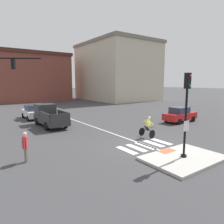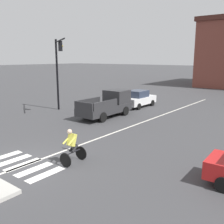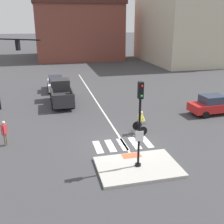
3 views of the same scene
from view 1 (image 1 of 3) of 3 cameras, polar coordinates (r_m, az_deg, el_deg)
name	(u,v)px [view 1 (image 1 of 3)]	position (r m, az deg, el deg)	size (l,w,h in m)	color
ground_plane	(146,146)	(14.10, 9.54, -9.41)	(300.00, 300.00, 0.00)	#3D3D3F
traffic_island	(183,158)	(12.27, 19.53, -12.13)	(4.42, 3.04, 0.15)	#B2AFA8
tactile_pad_front	(167,151)	(12.91, 15.25, -10.55)	(1.10, 0.60, 0.01)	#DB5B38
signal_pole	(186,107)	(11.61, 20.24, 1.24)	(0.44, 0.38, 4.62)	black
crosswalk_stripe_a	(127,150)	(13.10, 4.17, -10.68)	(0.44, 1.80, 0.01)	silver
crosswalk_stripe_b	(136,148)	(13.60, 6.87, -9.99)	(0.44, 1.80, 0.01)	silver
crosswalk_stripe_c	(145,146)	(14.14, 9.36, -9.33)	(0.44, 1.80, 0.01)	silver
crosswalk_stripe_d	(154,144)	(14.70, 11.66, -8.71)	(0.44, 1.80, 0.01)	silver
crosswalk_stripe_e	(161,142)	(15.28, 13.78, -8.12)	(0.44, 1.80, 0.01)	silver
lane_centre_line	(81,122)	(22.15, -8.78, -2.89)	(0.14, 28.00, 0.01)	silver
building_corner_left	(116,72)	(52.13, 1.27, 11.33)	(14.66, 19.28, 14.03)	beige
building_corner_right	(27,78)	(54.51, -22.94, 8.95)	(16.81, 17.57, 11.00)	brown
car_red_cross_right	(180,115)	(23.21, 18.60, -0.70)	(4.17, 1.99, 1.64)	red
car_white_westbound_distant	(33,112)	(25.76, -21.49, 0.01)	(1.86, 4.11, 1.64)	white
pickup_truck_charcoal_westbound_far	(49,116)	(20.98, -17.32, -1.09)	(2.11, 5.12, 2.08)	#2D2D30
cyclist	(148,126)	(16.08, 10.03, -3.99)	(0.74, 1.14, 1.68)	black
pedestrian_at_curb_left	(25,145)	(11.86, -23.27, -8.43)	(0.37, 0.49, 1.67)	#6B6051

